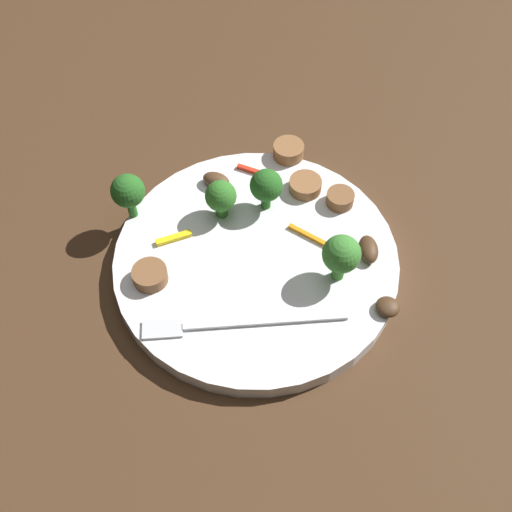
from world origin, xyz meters
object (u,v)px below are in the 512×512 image
Objects in this scene: sausage_slice_0 at (150,275)px; broccoli_floret_0 at (266,186)px; fork at (230,324)px; sausage_slice_1 at (305,185)px; pepper_strip_2 at (311,237)px; mushroom_2 at (216,180)px; mushroom_1 at (368,249)px; pepper_strip_0 at (255,172)px; pepper_strip_1 at (174,238)px; sausage_slice_2 at (340,198)px; broccoli_floret_1 at (221,197)px; broccoli_floret_2 at (341,255)px; sausage_slice_3 at (288,151)px; broccoli_floret_3 at (128,192)px; mushroom_0 at (388,307)px; plate at (256,261)px.

broccoli_floret_0 is at bearing -167.96° from sausage_slice_0.
sausage_slice_1 is at bearing -119.47° from fork.
fork is 3.50× the size of pepper_strip_2.
broccoli_floret_0 is 1.64× the size of mushroom_2.
pepper_strip_0 is (0.05, -0.14, -0.00)m from mushroom_1.
sausage_slice_1 is at bearing 178.96° from pepper_strip_1.
sausage_slice_2 reaches higher than pepper_strip_0.
sausage_slice_1 is at bearing 173.65° from broccoli_floret_1.
mushroom_2 is (-0.10, -0.08, -0.00)m from sausage_slice_0.
broccoli_floret_2 reaches higher than sausage_slice_2.
sausage_slice_3 is 0.81× the size of pepper_strip_0.
broccoli_floret_2 is 1.58× the size of sausage_slice_1.
sausage_slice_1 reaches higher than fork.
sausage_slice_0 reaches higher than fork.
broccoli_floret_0 is 0.13m from broccoli_floret_3.
mushroom_0 reaches higher than pepper_strip_0.
sausage_slice_0 is 0.20m from sausage_slice_3.
sausage_slice_0 is at bearing 41.46° from pepper_strip_1.
fork is at bearing 0.42° from broccoli_floret_2.
broccoli_floret_2 is at bearing 100.69° from broccoli_floret_0.
pepper_strip_1 is at bearing -1.04° from sausage_slice_1.
broccoli_floret_2 is 0.06m from pepper_strip_2.
mushroom_0 is at bearing 130.86° from pepper_strip_1.
sausage_slice_2 is 1.28× the size of mushroom_0.
plate is 8.63× the size of mushroom_1.
broccoli_floret_3 is 0.18m from pepper_strip_2.
sausage_slice_3 reaches higher than sausage_slice_2.
sausage_slice_2 is 0.57× the size of pepper_strip_2.
mushroom_0 is at bearing 109.28° from mushroom_2.
mushroom_0 is at bearing 128.00° from broccoli_floret_3.
pepper_strip_2 is at bearing -46.38° from mushroom_1.
fork is 5.28× the size of sausage_slice_0.
sausage_slice_1 is at bearing 80.84° from sausage_slice_3.
broccoli_floret_3 is 0.09m from mushroom_2.
plate is at bearing 86.98° from mushroom_2.
pepper_strip_2 is at bearing 27.60° from sausage_slice_2.
mushroom_0 is at bearing -178.20° from fork.
mushroom_2 is at bearing -93.02° from plate.
broccoli_floret_0 is at bearing -75.72° from mushroom_0.
broccoli_floret_0 is at bearing 177.84° from pepper_strip_1.
sausage_slice_3 is at bearing -93.93° from mushroom_0.
sausage_slice_1 and sausage_slice_2 have the same top height.
mushroom_1 is at bearing 133.60° from broccoli_floret_1.
broccoli_floret_1 is at bearing -83.93° from plate.
fork is at bearing 25.17° from sausage_slice_2.
sausage_slice_0 is at bearing -26.04° from broccoli_floret_2.
mushroom_1 is at bearing 133.62° from pepper_strip_2.
sausage_slice_3 is at bearing -162.84° from pepper_strip_1.
pepper_strip_0 is (-0.10, -0.15, 0.00)m from fork.
fork is 0.17m from sausage_slice_1.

